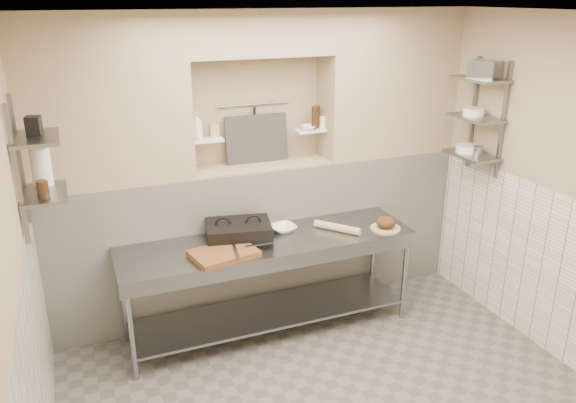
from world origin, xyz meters
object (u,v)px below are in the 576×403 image
bread_loaf (386,222)px  bottle_soap (197,126)px  mixing_bowl (283,228)px  panini_press (238,231)px  bowl_alcove (308,128)px  prep_table (269,267)px  cutting_board (224,253)px  rolling_pin (337,227)px  jug_left (41,167)px

bread_loaf → bottle_soap: size_ratio=0.73×
bread_loaf → mixing_bowl: bearing=161.2°
panini_press → bowl_alcove: bearing=37.8°
mixing_bowl → bread_loaf: bearing=-18.8°
bottle_soap → bowl_alcove: (1.05, -0.00, -0.10)m
prep_table → bread_loaf: 1.13m
prep_table → panini_press: 0.43m
prep_table → cutting_board: cutting_board is taller
mixing_bowl → bowl_alcove: bowl_alcove is taller
prep_table → bread_loaf: size_ratio=14.62×
bread_loaf → bowl_alcove: size_ratio=1.25×
rolling_pin → bowl_alcove: size_ratio=3.09×
mixing_bowl → prep_table: bearing=-143.0°
bottle_soap → jug_left: size_ratio=0.88×
panini_press → bottle_soap: (-0.22, 0.41, 0.86)m
cutting_board → rolling_pin: bearing=6.3°
prep_table → rolling_pin: 0.71m
prep_table → bottle_soap: 1.38m
prep_table → rolling_pin: rolling_pin is taller
bottle_soap → jug_left: 1.36m
mixing_bowl → bottle_soap: bearing=148.5°
mixing_bowl → jug_left: size_ratio=0.81×
bread_loaf → prep_table: bearing=171.7°
mixing_bowl → rolling_pin: rolling_pin is taller
cutting_board → bowl_alcove: bearing=33.4°
panini_press → cutting_board: panini_press is taller
panini_press → jug_left: 1.67m
prep_table → panini_press: (-0.23, 0.12, 0.33)m
bottle_soap → rolling_pin: bearing=-27.3°
mixing_bowl → cutting_board: bearing=-155.2°
jug_left → panini_press: bearing=3.5°
bottle_soap → mixing_bowl: bearing=-31.5°
rolling_pin → bread_loaf: (0.43, -0.13, 0.04)m
panini_press → rolling_pin: (0.88, -0.15, -0.04)m
mixing_bowl → bread_loaf: 0.93m
bottle_soap → bowl_alcove: bearing=-0.1°
bottle_soap → bowl_alcove: size_ratio=1.70×
cutting_board → bread_loaf: size_ratio=2.88×
bread_loaf → bowl_alcove: bearing=124.7°
panini_press → bread_loaf: 1.34m
rolling_pin → bottle_soap: bearing=152.7°
bread_loaf → panini_press: bearing=167.9°
bottle_soap → bread_loaf: bearing=-24.4°
cutting_board → panini_press: bearing=52.4°
mixing_bowl → bottle_soap: (-0.64, 0.39, 0.91)m
panini_press → cutting_board: size_ratio=1.21×
panini_press → bottle_soap: size_ratio=2.56×
mixing_bowl → bowl_alcove: bearing=44.0°
rolling_pin → bottle_soap: size_ratio=1.81×
rolling_pin → bread_loaf: size_ratio=2.48×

